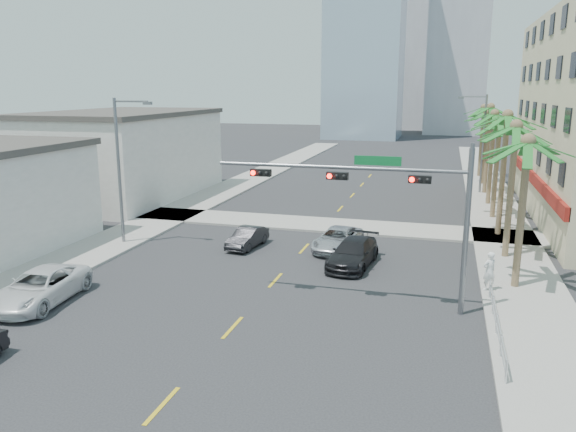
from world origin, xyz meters
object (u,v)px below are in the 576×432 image
(car_parked_far, at_px, (40,287))
(car_lane_left, at_px, (247,237))
(traffic_signal_mast, at_px, (390,196))
(pedestrian, at_px, (489,271))
(car_lane_right, at_px, (353,253))
(car_lane_center, at_px, (338,239))

(car_parked_far, xyz_separation_m, car_lane_left, (5.96, 11.22, -0.15))
(traffic_signal_mast, relative_size, pedestrian, 5.88)
(car_parked_far, bearing_deg, car_lane_left, 57.47)
(car_lane_left, bearing_deg, car_parked_far, -111.21)
(car_lane_right, xyz_separation_m, pedestrian, (6.89, -2.39, 0.36))
(car_parked_far, bearing_deg, traffic_signal_mast, 9.46)
(pedestrian, bearing_deg, car_lane_left, -51.98)
(pedestrian, bearing_deg, car_parked_far, -15.23)
(car_parked_far, xyz_separation_m, car_lane_right, (12.81, 9.30, -0.03))
(traffic_signal_mast, distance_m, car_parked_far, 16.23)
(car_lane_left, bearing_deg, pedestrian, -10.68)
(car_lane_left, xyz_separation_m, pedestrian, (13.74, -4.32, 0.48))
(traffic_signal_mast, distance_m, car_lane_left, 12.65)
(traffic_signal_mast, height_order, car_lane_center, traffic_signal_mast)
(traffic_signal_mast, distance_m, pedestrian, 6.77)
(car_lane_right, bearing_deg, car_lane_center, 122.46)
(pedestrian, bearing_deg, car_lane_right, -53.69)
(car_parked_far, bearing_deg, pedestrian, 14.75)
(car_lane_center, bearing_deg, traffic_signal_mast, -59.26)
(traffic_signal_mast, xyz_separation_m, car_lane_center, (-3.78, 8.34, -4.39))
(car_parked_far, bearing_deg, car_lane_center, 42.23)
(traffic_signal_mast, bearing_deg, car_lane_right, 113.34)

